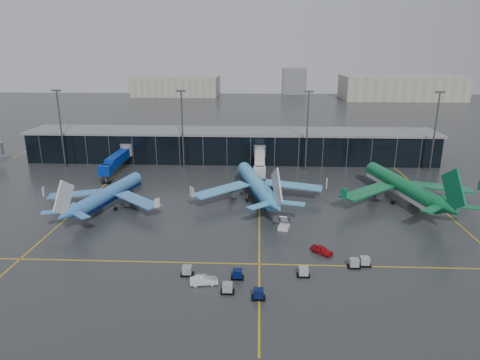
{
  "coord_description": "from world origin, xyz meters",
  "views": [
    {
      "loc": [
        9.58,
        -85.57,
        37.82
      ],
      "look_at": [
        5.0,
        18.0,
        6.0
      ],
      "focal_mm": 32.0,
      "sensor_mm": 36.0,
      "label": 1
    }
  ],
  "objects_px": {
    "baggage_carts": "(278,275)",
    "mobile_airstair": "(284,225)",
    "airliner_aer_lingus": "(402,176)",
    "service_van_white": "(204,280)",
    "airliner_arkefly": "(109,185)",
    "service_van_red": "(322,250)",
    "airliner_klm_near": "(256,175)"
  },
  "relations": [
    {
      "from": "airliner_klm_near",
      "to": "airliner_aer_lingus",
      "type": "relative_size",
      "value": 0.96
    },
    {
      "from": "baggage_carts",
      "to": "airliner_klm_near",
      "type": "bearing_deg",
      "value": 95.62
    },
    {
      "from": "service_van_red",
      "to": "service_van_white",
      "type": "relative_size",
      "value": 0.95
    },
    {
      "from": "airliner_aer_lingus",
      "to": "mobile_airstair",
      "type": "distance_m",
      "value": 37.13
    },
    {
      "from": "baggage_carts",
      "to": "mobile_airstair",
      "type": "bearing_deg",
      "value": 84.1
    },
    {
      "from": "airliner_arkefly",
      "to": "service_van_white",
      "type": "bearing_deg",
      "value": -38.54
    },
    {
      "from": "baggage_carts",
      "to": "service_van_white",
      "type": "xyz_separation_m",
      "value": [
        -12.47,
        -2.37,
        0.02
      ]
    },
    {
      "from": "mobile_airstair",
      "to": "service_van_red",
      "type": "height_order",
      "value": "mobile_airstair"
    },
    {
      "from": "airliner_aer_lingus",
      "to": "service_van_white",
      "type": "height_order",
      "value": "airliner_aer_lingus"
    },
    {
      "from": "airliner_klm_near",
      "to": "mobile_airstair",
      "type": "distance_m",
      "value": 21.33
    },
    {
      "from": "baggage_carts",
      "to": "service_van_red",
      "type": "distance_m",
      "value": 13.24
    },
    {
      "from": "airliner_aer_lingus",
      "to": "airliner_klm_near",
      "type": "bearing_deg",
      "value": 166.93
    },
    {
      "from": "airliner_arkefly",
      "to": "airliner_klm_near",
      "type": "distance_m",
      "value": 37.26
    },
    {
      "from": "airliner_arkefly",
      "to": "service_van_white",
      "type": "relative_size",
      "value": 7.76
    },
    {
      "from": "mobile_airstair",
      "to": "airliner_arkefly",
      "type": "bearing_deg",
      "value": 179.14
    },
    {
      "from": "airliner_aer_lingus",
      "to": "mobile_airstair",
      "type": "xyz_separation_m",
      "value": [
        -31.06,
        -19.48,
        -5.89
      ]
    },
    {
      "from": "airliner_aer_lingus",
      "to": "baggage_carts",
      "type": "relative_size",
      "value": 1.28
    },
    {
      "from": "airliner_arkefly",
      "to": "mobile_airstair",
      "type": "distance_m",
      "value": 44.53
    },
    {
      "from": "mobile_airstair",
      "to": "airliner_aer_lingus",
      "type": "bearing_deg",
      "value": 46.58
    },
    {
      "from": "mobile_airstair",
      "to": "service_van_white",
      "type": "distance_m",
      "value": 28.05
    },
    {
      "from": "airliner_arkefly",
      "to": "baggage_carts",
      "type": "xyz_separation_m",
      "value": [
        40.46,
        -33.24,
        -4.86
      ]
    },
    {
      "from": "airliner_klm_near",
      "to": "airliner_arkefly",
      "type": "bearing_deg",
      "value": 178.13
    },
    {
      "from": "baggage_carts",
      "to": "airliner_aer_lingus",
      "type": "bearing_deg",
      "value": 50.94
    },
    {
      "from": "service_van_red",
      "to": "airliner_arkefly",
      "type": "bearing_deg",
      "value": 107.45
    },
    {
      "from": "baggage_carts",
      "to": "service_van_white",
      "type": "distance_m",
      "value": 12.69
    },
    {
      "from": "airliner_aer_lingus",
      "to": "baggage_carts",
      "type": "bearing_deg",
      "value": -141.95
    },
    {
      "from": "airliner_aer_lingus",
      "to": "baggage_carts",
      "type": "xyz_separation_m",
      "value": [
        -33.28,
        -41.01,
        -5.9
      ]
    },
    {
      "from": "baggage_carts",
      "to": "mobile_airstair",
      "type": "height_order",
      "value": "mobile_airstair"
    },
    {
      "from": "airliner_klm_near",
      "to": "mobile_airstair",
      "type": "height_order",
      "value": "airliner_klm_near"
    },
    {
      "from": "service_van_white",
      "to": "baggage_carts",
      "type": "bearing_deg",
      "value": -88.86
    },
    {
      "from": "airliner_klm_near",
      "to": "service_van_white",
      "type": "xyz_separation_m",
      "value": [
        -8.42,
        -43.5,
        -5.58
      ]
    },
    {
      "from": "airliner_arkefly",
      "to": "baggage_carts",
      "type": "height_order",
      "value": "airliner_arkefly"
    }
  ]
}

